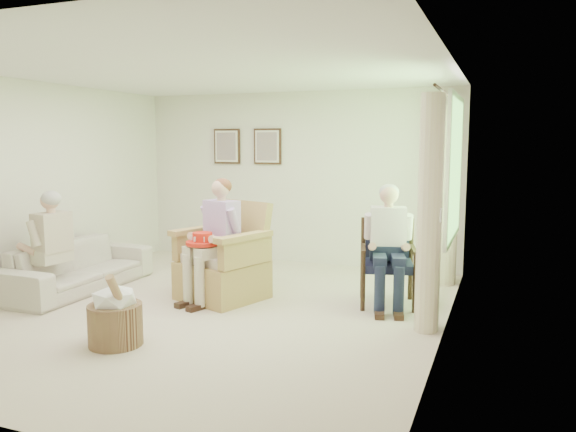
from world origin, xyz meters
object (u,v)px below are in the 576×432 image
(wicker_armchair, at_px, (224,268))
(red_hat, at_px, (202,240))
(person_dark, at_px, (387,238))
(person_wicker, at_px, (217,231))
(person_sofa, at_px, (47,240))
(sofa, at_px, (78,266))
(wood_armchair, at_px, (389,259))
(hatbox, at_px, (115,315))

(wicker_armchair, distance_m, red_hat, 0.52)
(person_dark, xyz_separation_m, red_hat, (-1.96, -0.68, -0.04))
(wicker_armchair, bearing_deg, person_wicker, -70.92)
(person_dark, distance_m, person_sofa, 3.92)
(person_dark, bearing_deg, sofa, 175.88)
(wicker_armchair, height_order, wood_armchair, wicker_armchair)
(person_wicker, bearing_deg, red_hat, -95.35)
(person_sofa, bearing_deg, wicker_armchair, 119.34)
(sofa, relative_size, person_dark, 1.51)
(person_sofa, distance_m, hatbox, 1.99)
(wicker_armchair, relative_size, person_dark, 0.85)
(person_wicker, bearing_deg, wicker_armchair, 109.08)
(person_dark, bearing_deg, wood_armchair, 75.72)
(person_dark, relative_size, person_sofa, 1.07)
(wood_armchair, bearing_deg, wicker_armchair, -179.37)
(person_wicker, bearing_deg, person_dark, 33.81)
(sofa, distance_m, red_hat, 1.85)
(person_dark, distance_m, hatbox, 2.98)
(hatbox, bearing_deg, wicker_armchair, 83.99)
(wood_armchair, relative_size, sofa, 0.46)
(person_dark, distance_m, red_hat, 2.07)
(wicker_armchair, bearing_deg, hatbox, -76.93)
(wood_armchair, xyz_separation_m, person_dark, (0.00, -0.16, 0.27))
(person_sofa, height_order, red_hat, person_sofa)
(person_dark, xyz_separation_m, hatbox, (-2.06, -2.10, -0.51))
(person_wicker, bearing_deg, hatbox, -77.49)
(person_dark, bearing_deg, person_wicker, -179.54)
(wood_armchair, distance_m, person_dark, 0.32)
(person_wicker, height_order, hatbox, person_wicker)
(person_wicker, xyz_separation_m, person_dark, (1.87, 0.49, -0.04))
(person_wicker, relative_size, red_hat, 3.75)
(person_sofa, relative_size, red_hat, 3.37)
(wicker_armchair, height_order, sofa, wicker_armchair)
(person_wicker, height_order, red_hat, person_wicker)
(sofa, height_order, red_hat, red_hat)
(wicker_armchair, xyz_separation_m, person_wicker, (0.00, -0.15, 0.47))
(sofa, relative_size, person_wicker, 1.46)
(wicker_armchair, xyz_separation_m, sofa, (-1.88, -0.33, -0.07))
(person_sofa, xyz_separation_m, hatbox, (1.70, -0.95, -0.43))
(red_hat, bearing_deg, wood_armchair, 23.13)
(person_sofa, bearing_deg, red_hat, 110.77)
(sofa, bearing_deg, hatbox, -130.10)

